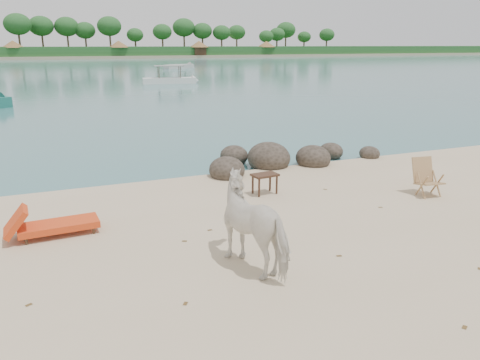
{
  "coord_description": "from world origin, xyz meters",
  "views": [
    {
      "loc": [
        -3.58,
        -6.78,
        3.76
      ],
      "look_at": [
        0.03,
        2.0,
        1.0
      ],
      "focal_mm": 35.0,
      "sensor_mm": 36.0,
      "label": 1
    }
  ],
  "objects_px": {
    "side_table": "(265,185)",
    "lounge_chair": "(59,222)",
    "boulders": "(277,159)",
    "deck_chair": "(430,179)",
    "cow": "(258,224)"
  },
  "relations": [
    {
      "from": "boulders",
      "to": "deck_chair",
      "type": "relative_size",
      "value": 6.58
    },
    {
      "from": "boulders",
      "to": "side_table",
      "type": "distance_m",
      "value": 3.15
    },
    {
      "from": "side_table",
      "to": "deck_chair",
      "type": "distance_m",
      "value": 4.19
    },
    {
      "from": "cow",
      "to": "side_table",
      "type": "xyz_separation_m",
      "value": [
        1.84,
        3.62,
        -0.52
      ]
    },
    {
      "from": "side_table",
      "to": "lounge_chair",
      "type": "distance_m",
      "value": 5.09
    },
    {
      "from": "lounge_chair",
      "to": "boulders",
      "type": "bearing_deg",
      "value": 24.07
    },
    {
      "from": "boulders",
      "to": "lounge_chair",
      "type": "relative_size",
      "value": 3.24
    },
    {
      "from": "side_table",
      "to": "lounge_chair",
      "type": "relative_size",
      "value": 0.34
    },
    {
      "from": "boulders",
      "to": "deck_chair",
      "type": "bearing_deg",
      "value": -64.3
    },
    {
      "from": "boulders",
      "to": "cow",
      "type": "bearing_deg",
      "value": -119.5
    },
    {
      "from": "cow",
      "to": "side_table",
      "type": "relative_size",
      "value": 2.83
    },
    {
      "from": "boulders",
      "to": "side_table",
      "type": "height_order",
      "value": "boulders"
    },
    {
      "from": "cow",
      "to": "deck_chair",
      "type": "bearing_deg",
      "value": -179.7
    },
    {
      "from": "boulders",
      "to": "deck_chair",
      "type": "distance_m",
      "value": 4.87
    },
    {
      "from": "cow",
      "to": "deck_chair",
      "type": "relative_size",
      "value": 1.96
    }
  ]
}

